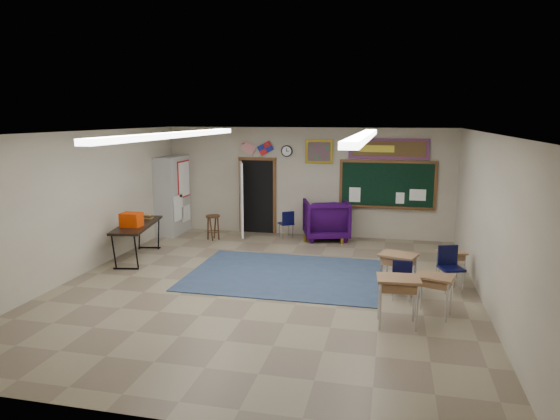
% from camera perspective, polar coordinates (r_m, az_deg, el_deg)
% --- Properties ---
extents(floor, '(9.00, 9.00, 0.00)m').
position_cam_1_polar(floor, '(9.92, -1.56, -8.74)').
color(floor, '#83755A').
rests_on(floor, ground).
extents(back_wall, '(8.00, 0.04, 3.00)m').
position_cam_1_polar(back_wall, '(13.88, 3.02, 3.21)').
color(back_wall, '#BCB498').
rests_on(back_wall, floor).
extents(front_wall, '(8.00, 0.04, 3.00)m').
position_cam_1_polar(front_wall, '(5.43, -13.64, -8.94)').
color(front_wall, '#BCB498').
rests_on(front_wall, floor).
extents(left_wall, '(0.04, 9.00, 3.00)m').
position_cam_1_polar(left_wall, '(11.20, -21.85, 0.67)').
color(left_wall, '#BCB498').
rests_on(left_wall, floor).
extents(right_wall, '(0.04, 9.00, 3.00)m').
position_cam_1_polar(right_wall, '(9.38, 22.79, -1.20)').
color(right_wall, '#BCB498').
rests_on(right_wall, floor).
extents(ceiling, '(8.00, 9.00, 0.04)m').
position_cam_1_polar(ceiling, '(9.36, -1.65, 8.86)').
color(ceiling, silver).
rests_on(ceiling, back_wall).
extents(area_rug, '(4.00, 3.00, 0.02)m').
position_cam_1_polar(area_rug, '(10.61, 0.57, -7.37)').
color(area_rug, '#31445D').
rests_on(area_rug, floor).
extents(fluorescent_strips, '(3.86, 6.00, 0.10)m').
position_cam_1_polar(fluorescent_strips, '(9.36, -1.65, 8.49)').
color(fluorescent_strips, white).
rests_on(fluorescent_strips, ceiling).
extents(doorway, '(1.10, 0.89, 2.16)m').
position_cam_1_polar(doorway, '(14.13, -3.11, 1.53)').
color(doorway, black).
rests_on(doorway, back_wall).
extents(chalkboard, '(2.55, 0.14, 1.30)m').
position_cam_1_polar(chalkboard, '(13.65, 12.14, 2.71)').
color(chalkboard, brown).
rests_on(chalkboard, back_wall).
extents(bulletin_board, '(2.10, 0.05, 0.55)m').
position_cam_1_polar(bulletin_board, '(13.55, 12.31, 6.84)').
color(bulletin_board, red).
rests_on(bulletin_board, back_wall).
extents(framed_art_print, '(0.75, 0.05, 0.65)m').
position_cam_1_polar(framed_art_print, '(13.70, 4.48, 6.67)').
color(framed_art_print, olive).
rests_on(framed_art_print, back_wall).
extents(wall_clock, '(0.32, 0.05, 0.32)m').
position_cam_1_polar(wall_clock, '(13.86, 0.78, 6.75)').
color(wall_clock, black).
rests_on(wall_clock, back_wall).
extents(wall_flags, '(1.16, 0.06, 0.70)m').
position_cam_1_polar(wall_flags, '(14.03, -2.67, 7.32)').
color(wall_flags, red).
rests_on(wall_flags, back_wall).
extents(storage_cabinet, '(0.59, 1.25, 2.20)m').
position_cam_1_polar(storage_cabinet, '(14.42, -12.15, 1.66)').
color(storage_cabinet, '#A5A5A1').
rests_on(storage_cabinet, floor).
extents(wingback_armchair, '(1.44, 1.47, 1.08)m').
position_cam_1_polar(wingback_armchair, '(13.59, 5.29, -1.07)').
color(wingback_armchair, '#210535').
rests_on(wingback_armchair, floor).
extents(student_chair_reading, '(0.53, 0.53, 0.76)m').
position_cam_1_polar(student_chair_reading, '(13.70, 0.69, -1.63)').
color(student_chair_reading, black).
rests_on(student_chair_reading, floor).
extents(student_chair_desk_a, '(0.40, 0.40, 0.77)m').
position_cam_1_polar(student_chair_desk_a, '(9.43, 13.67, -7.63)').
color(student_chair_desk_a, black).
rests_on(student_chair_desk_a, floor).
extents(student_chair_desk_b, '(0.55, 0.55, 0.86)m').
position_cam_1_polar(student_chair_desk_b, '(10.07, 18.97, -6.46)').
color(student_chair_desk_b, black).
rests_on(student_chair_desk_b, floor).
extents(student_desk_front_left, '(0.77, 0.67, 0.78)m').
position_cam_1_polar(student_desk_front_left, '(9.64, 13.31, -6.88)').
color(student_desk_front_left, '#8D6341').
rests_on(student_desk_front_left, floor).
extents(student_desk_front_right, '(0.63, 0.54, 0.63)m').
position_cam_1_polar(student_desk_front_right, '(10.67, 18.93, -5.93)').
color(student_desk_front_right, '#8D6341').
rests_on(student_desk_front_right, floor).
extents(student_desk_back_left, '(0.71, 0.55, 0.80)m').
position_cam_1_polar(student_desk_back_left, '(8.24, 13.29, -9.84)').
color(student_desk_back_left, '#8D6341').
rests_on(student_desk_back_left, floor).
extents(student_desk_back_right, '(0.69, 0.59, 0.71)m').
position_cam_1_polar(student_desk_back_right, '(8.79, 17.19, -9.09)').
color(student_desk_back_right, '#8D6341').
rests_on(student_desk_back_right, floor).
extents(folding_table, '(1.04, 2.10, 1.14)m').
position_cam_1_polar(folding_table, '(12.16, -15.97, -3.27)').
color(folding_table, black).
rests_on(folding_table, floor).
extents(wooden_stool, '(0.38, 0.38, 0.67)m').
position_cam_1_polar(wooden_stool, '(13.60, -7.65, -1.95)').
color(wooden_stool, '#4D3117').
rests_on(wooden_stool, floor).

